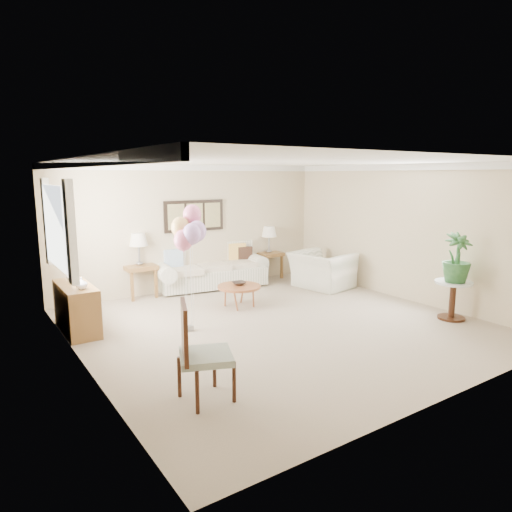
{
  "coord_description": "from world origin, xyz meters",
  "views": [
    {
      "loc": [
        -4.23,
        -5.68,
        2.4
      ],
      "look_at": [
        -0.03,
        0.6,
        1.05
      ],
      "focal_mm": 32.0,
      "sensor_mm": 36.0,
      "label": 1
    }
  ],
  "objects_px": {
    "sofa": "(210,270)",
    "armchair": "(322,270)",
    "balloon_cluster": "(189,230)",
    "accent_chair": "(199,350)",
    "coffee_table": "(239,287)"
  },
  "relations": [
    {
      "from": "sofa",
      "to": "armchair",
      "type": "xyz_separation_m",
      "value": [
        1.96,
        -1.41,
        0.02
      ]
    },
    {
      "from": "balloon_cluster",
      "to": "accent_chair",
      "type": "bearing_deg",
      "value": -113.6
    },
    {
      "from": "sofa",
      "to": "balloon_cluster",
      "type": "distance_m",
      "value": 3.11
    },
    {
      "from": "sofa",
      "to": "balloon_cluster",
      "type": "xyz_separation_m",
      "value": [
        -1.6,
        -2.37,
        1.21
      ]
    },
    {
      "from": "armchair",
      "to": "accent_chair",
      "type": "height_order",
      "value": "accent_chair"
    },
    {
      "from": "sofa",
      "to": "accent_chair",
      "type": "relative_size",
      "value": 2.38
    },
    {
      "from": "coffee_table",
      "to": "accent_chair",
      "type": "bearing_deg",
      "value": -128.49
    },
    {
      "from": "coffee_table",
      "to": "armchair",
      "type": "xyz_separation_m",
      "value": [
        2.25,
        0.26,
        0.01
      ]
    },
    {
      "from": "coffee_table",
      "to": "armchair",
      "type": "height_order",
      "value": "armchair"
    },
    {
      "from": "sofa",
      "to": "armchair",
      "type": "distance_m",
      "value": 2.41
    },
    {
      "from": "sofa",
      "to": "balloon_cluster",
      "type": "bearing_deg",
      "value": -123.96
    },
    {
      "from": "sofa",
      "to": "accent_chair",
      "type": "distance_m",
      "value": 5.13
    },
    {
      "from": "armchair",
      "to": "balloon_cluster",
      "type": "xyz_separation_m",
      "value": [
        -3.56,
        -0.96,
        1.2
      ]
    },
    {
      "from": "armchair",
      "to": "accent_chair",
      "type": "xyz_separation_m",
      "value": [
        -4.47,
        -3.05,
        0.2
      ]
    },
    {
      "from": "accent_chair",
      "to": "sofa",
      "type": "bearing_deg",
      "value": 60.64
    }
  ]
}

